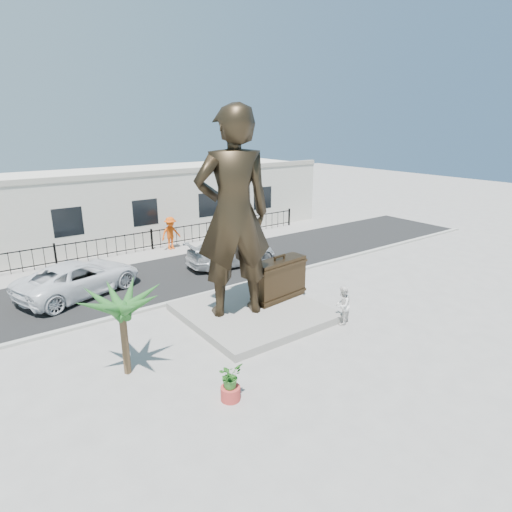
% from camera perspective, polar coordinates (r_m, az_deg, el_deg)
% --- Properties ---
extents(ground, '(100.00, 100.00, 0.00)m').
position_cam_1_polar(ground, '(16.68, 4.11, -9.23)').
color(ground, '#9E9991').
rests_on(ground, ground).
extents(street, '(40.00, 7.00, 0.01)m').
position_cam_1_polar(street, '(22.88, -8.91, -1.88)').
color(street, black).
rests_on(street, ground).
extents(curb, '(40.00, 0.25, 0.12)m').
position_cam_1_polar(curb, '(19.99, -4.24, -4.41)').
color(curb, '#A5A399').
rests_on(curb, ground).
extents(far_sidewalk, '(40.00, 2.50, 0.02)m').
position_cam_1_polar(far_sidewalk, '(26.34, -12.94, 0.47)').
color(far_sidewalk, '#9E9991').
rests_on(far_sidewalk, ground).
extents(plinth, '(5.20, 5.20, 0.30)m').
position_cam_1_polar(plinth, '(17.40, -0.36, -7.46)').
color(plinth, gray).
rests_on(plinth, ground).
extents(fence, '(22.00, 0.10, 1.20)m').
position_cam_1_polar(fence, '(26.90, -13.71, 2.07)').
color(fence, black).
rests_on(fence, ground).
extents(building, '(28.00, 7.00, 4.40)m').
position_cam_1_polar(building, '(30.40, -17.04, 6.62)').
color(building, silver).
rests_on(building, ground).
extents(statue, '(3.29, 2.67, 7.82)m').
position_cam_1_polar(statue, '(15.86, -3.03, 5.53)').
color(statue, black).
rests_on(statue, plinth).
extents(suitcase, '(2.55, 1.07, 1.74)m').
position_cam_1_polar(suitcase, '(18.00, 3.10, -3.10)').
color(suitcase, '#302214').
rests_on(suitcase, plinth).
extents(tourist, '(0.93, 0.85, 1.54)m').
position_cam_1_polar(tourist, '(16.81, 11.45, -6.44)').
color(tourist, white).
rests_on(tourist, ground).
extents(car_white, '(6.05, 4.20, 1.54)m').
position_cam_1_polar(car_white, '(20.84, -22.49, -2.71)').
color(car_white, white).
rests_on(car_white, street).
extents(car_silver, '(5.17, 2.48, 1.45)m').
position_cam_1_polar(car_silver, '(23.29, -3.23, 0.55)').
color(car_silver, '#AEB0B3').
rests_on(car_silver, street).
extents(worker, '(1.39, 0.92, 2.00)m').
position_cam_1_polar(worker, '(26.60, -11.30, 3.00)').
color(worker, '#DE4C0B').
rests_on(worker, far_sidewalk).
extents(palm_tree, '(1.80, 1.80, 3.20)m').
position_cam_1_polar(palm_tree, '(14.39, -16.70, -14.65)').
color(palm_tree, '#20521E').
rests_on(palm_tree, ground).
extents(planter, '(0.56, 0.56, 0.40)m').
position_cam_1_polar(planter, '(12.60, -3.42, -17.80)').
color(planter, '#BB3731').
rests_on(planter, ground).
extents(shrub, '(0.77, 0.70, 0.73)m').
position_cam_1_polar(shrub, '(12.29, -3.47, -15.65)').
color(shrub, '#307024').
rests_on(shrub, planter).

